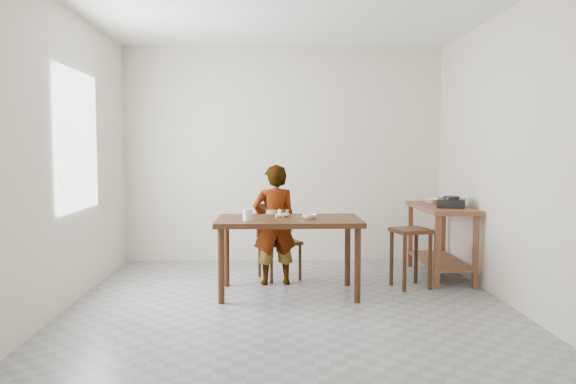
{
  "coord_description": "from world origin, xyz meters",
  "views": [
    {
      "loc": [
        -0.19,
        -5.13,
        1.42
      ],
      "look_at": [
        0.0,
        0.4,
        1.0
      ],
      "focal_mm": 35.0,
      "sensor_mm": 36.0,
      "label": 1
    }
  ],
  "objects_px": {
    "prep_counter": "(440,241)",
    "child": "(275,225)",
    "stool": "(411,258)",
    "dining_table": "(288,256)",
    "dining_chair": "(279,242)"
  },
  "relations": [
    {
      "from": "prep_counter",
      "to": "child",
      "type": "xyz_separation_m",
      "value": [
        -1.85,
        -0.29,
        0.23
      ]
    },
    {
      "from": "stool",
      "to": "child",
      "type": "bearing_deg",
      "value": 172.18
    },
    {
      "from": "dining_table",
      "to": "dining_chair",
      "type": "height_order",
      "value": "dining_chair"
    },
    {
      "from": "dining_chair",
      "to": "child",
      "type": "bearing_deg",
      "value": -125.18
    },
    {
      "from": "dining_table",
      "to": "dining_chair",
      "type": "relative_size",
      "value": 1.71
    },
    {
      "from": "prep_counter",
      "to": "stool",
      "type": "relative_size",
      "value": 1.96
    },
    {
      "from": "prep_counter",
      "to": "child",
      "type": "relative_size",
      "value": 0.95
    },
    {
      "from": "prep_counter",
      "to": "dining_table",
      "type": "bearing_deg",
      "value": -157.85
    },
    {
      "from": "child",
      "to": "prep_counter",
      "type": "bearing_deg",
      "value": -179.42
    },
    {
      "from": "dining_table",
      "to": "prep_counter",
      "type": "bearing_deg",
      "value": 22.15
    },
    {
      "from": "dining_table",
      "to": "stool",
      "type": "relative_size",
      "value": 2.29
    },
    {
      "from": "child",
      "to": "dining_chair",
      "type": "relative_size",
      "value": 1.54
    },
    {
      "from": "dining_table",
      "to": "prep_counter",
      "type": "relative_size",
      "value": 1.17
    },
    {
      "from": "dining_table",
      "to": "dining_chair",
      "type": "bearing_deg",
      "value": 96.3
    },
    {
      "from": "dining_chair",
      "to": "stool",
      "type": "distance_m",
      "value": 1.42
    }
  ]
}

